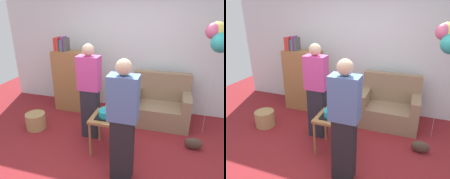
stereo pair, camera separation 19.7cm
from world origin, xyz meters
TOP-DOWN VIEW (x-y plane):
  - ground_plane at (0.00, 0.00)m, footprint 8.00×8.00m
  - wall_back at (0.00, 2.05)m, footprint 6.00×0.10m
  - couch at (0.66, 1.50)m, footprint 1.10×0.70m
  - bookshelf at (-1.21, 1.56)m, footprint 0.80×0.36m
  - side_table at (-0.06, 0.34)m, footprint 0.48×0.48m
  - birthday_cake at (-0.06, 0.34)m, footprint 0.32×0.32m
  - person_blowing_candles at (-0.46, 0.66)m, footprint 0.36×0.22m
  - person_holding_cake at (0.29, -0.15)m, footprint 0.36×0.22m
  - wicker_basket at (-1.55, 0.59)m, footprint 0.36×0.36m
  - handbag at (1.26, 0.75)m, footprint 0.28×0.14m
  - balloon_bunch at (1.45, 1.28)m, footprint 0.41×0.43m

SIDE VIEW (x-z plane):
  - ground_plane at x=0.00m, z-range 0.00..0.00m
  - handbag at x=1.26m, z-range 0.00..0.20m
  - wicker_basket at x=-1.55m, z-range 0.00..0.30m
  - couch at x=0.66m, z-range -0.14..0.82m
  - side_table at x=-0.06m, z-range 0.21..0.82m
  - birthday_cake at x=-0.06m, z-range 0.57..0.74m
  - bookshelf at x=-1.21m, z-range -0.12..1.47m
  - person_blowing_candles at x=-0.46m, z-range 0.02..1.65m
  - person_holding_cake at x=0.29m, z-range 0.02..1.65m
  - wall_back at x=0.00m, z-range 0.00..2.70m
  - balloon_bunch at x=1.45m, z-range 0.74..2.69m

